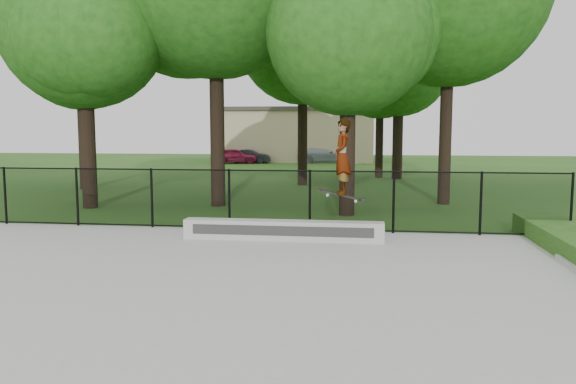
% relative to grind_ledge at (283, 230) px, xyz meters
% --- Properties ---
extents(ground, '(100.00, 100.00, 0.00)m').
position_rel_grind_ledge_xyz_m(ground, '(-1.51, -4.70, -0.28)').
color(ground, '#1F5217').
rests_on(ground, ground).
extents(concrete_slab, '(14.00, 12.00, 0.06)m').
position_rel_grind_ledge_xyz_m(concrete_slab, '(-1.51, -4.70, -0.25)').
color(concrete_slab, '#AAA9A5').
rests_on(concrete_slab, ground).
extents(grind_ledge, '(4.48, 0.40, 0.44)m').
position_rel_grind_ledge_xyz_m(grind_ledge, '(0.00, 0.00, 0.00)').
color(grind_ledge, '#B1B1AC').
rests_on(grind_ledge, concrete_slab).
extents(car_a, '(3.62, 2.24, 1.16)m').
position_rel_grind_ledge_xyz_m(car_a, '(-7.85, 29.06, 0.30)').
color(car_a, '#9E1C44').
rests_on(car_a, ground).
extents(car_b, '(2.88, 1.22, 1.03)m').
position_rel_grind_ledge_xyz_m(car_b, '(-6.86, 29.68, 0.24)').
color(car_b, black).
rests_on(car_b, ground).
extents(car_c, '(4.03, 1.99, 1.24)m').
position_rel_grind_ledge_xyz_m(car_c, '(-1.21, 30.88, 0.34)').
color(car_c, '#919CA4').
rests_on(car_c, ground).
extents(skater_airborne, '(0.83, 0.64, 1.77)m').
position_rel_grind_ledge_xyz_m(skater_airborne, '(1.32, -0.27, 1.63)').
color(skater_airborne, black).
rests_on(skater_airborne, ground).
extents(chainlink_fence, '(16.06, 0.06, 1.50)m').
position_rel_grind_ledge_xyz_m(chainlink_fence, '(-1.51, 1.20, 0.53)').
color(chainlink_fence, black).
rests_on(chainlink_fence, concrete_slab).
extents(tree_row, '(20.47, 18.49, 10.95)m').
position_rel_grind_ledge_xyz_m(tree_row, '(-1.10, 9.62, 6.21)').
color(tree_row, black).
rests_on(tree_row, ground).
extents(distant_building, '(12.40, 6.40, 4.30)m').
position_rel_grind_ledge_xyz_m(distant_building, '(-3.51, 33.30, 1.88)').
color(distant_building, tan).
rests_on(distant_building, ground).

